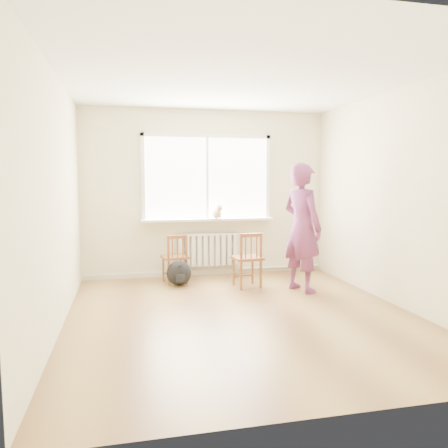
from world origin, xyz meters
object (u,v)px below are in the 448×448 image
chair_right (248,260)px  person (302,228)px  backpack (179,273)px  chair_left (176,259)px  cat (217,212)px

chair_right → person: bearing=147.2°
chair_right → backpack: size_ratio=2.19×
person → backpack: (-1.66, 0.68, -0.72)m
chair_left → backpack: size_ratio=2.02×
person → cat: person is taller
chair_left → chair_right: (1.01, -0.50, 0.03)m
chair_right → backpack: chair_right is taller
chair_right → backpack: bearing=-25.8°
person → backpack: 1.94m
person → cat: size_ratio=4.89×
chair_left → chair_right: 1.13m
chair_right → chair_left: bearing=-32.9°
backpack → person: bearing=-22.3°
chair_right → cat: (-0.30, 0.81, 0.64)m
backpack → chair_left: bearing=101.2°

